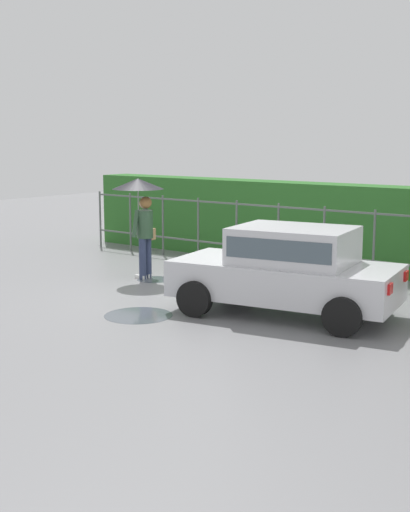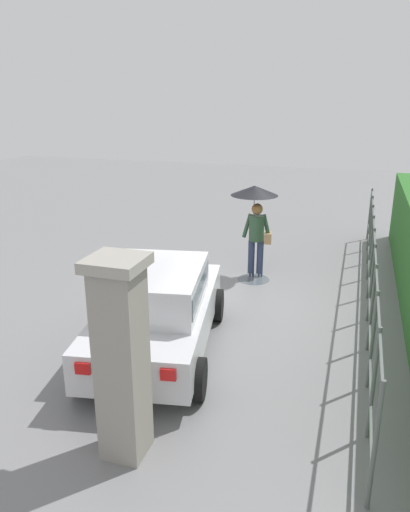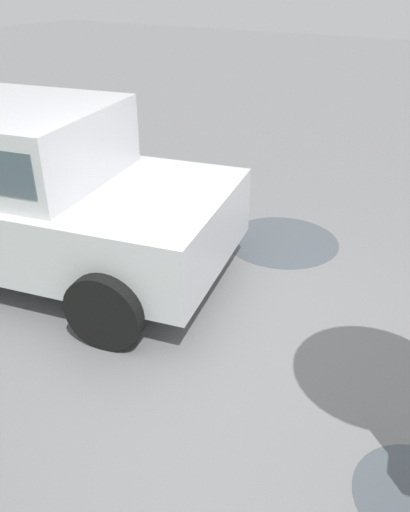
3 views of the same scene
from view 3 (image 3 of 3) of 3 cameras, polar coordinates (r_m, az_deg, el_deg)
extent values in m
plane|color=slate|center=(3.64, 0.63, -13.13)|extent=(40.00, 40.00, 0.00)
cube|color=silver|center=(4.92, -19.14, 5.22)|extent=(3.93, 2.27, 0.60)
cube|color=silver|center=(4.82, -21.76, 11.93)|extent=(2.12, 1.75, 0.60)
cylinder|color=black|center=(5.10, -1.64, 4.31)|extent=(0.62, 0.28, 0.60)
cylinder|color=black|center=(3.79, -10.90, -5.91)|extent=(0.62, 0.28, 0.60)
cylinder|color=#4C545B|center=(5.35, 8.50, 1.67)|extent=(1.15, 1.15, 0.00)
camera|label=1|loc=(15.73, -7.94, 30.76)|focal=48.58mm
camera|label=2|loc=(10.20, -67.43, 21.96)|focal=34.02mm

